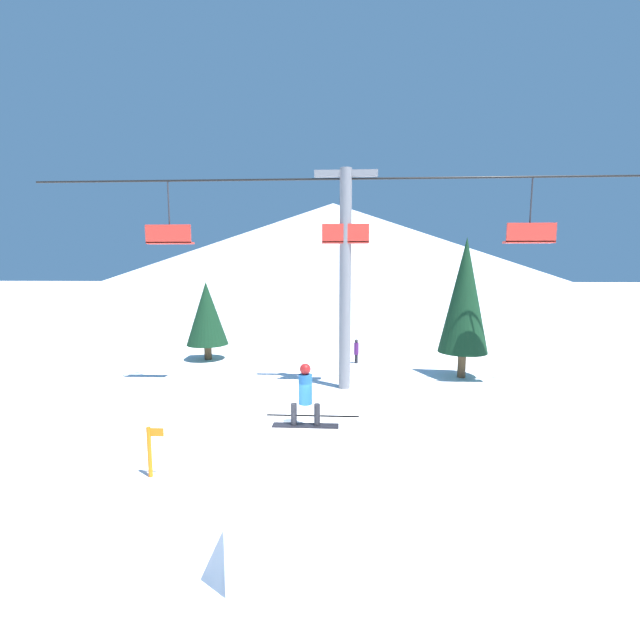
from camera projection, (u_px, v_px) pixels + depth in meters
The scene contains 9 objects.
ground_plane at pixel (248, 513), 8.62m from camera, with size 220.00×220.00×0.00m, color white.
mountain_ridge at pixel (333, 248), 73.82m from camera, with size 86.46×86.46×15.16m.
snow_ramp at pixel (306, 489), 8.07m from camera, with size 2.11×3.67×1.55m.
snowboarder at pixel (305, 395), 9.02m from camera, with size 1.41×0.29×1.37m.
chairlift at pixel (345, 262), 16.61m from camera, with size 24.44×0.47×8.59m.
pine_tree_near at pixel (465, 296), 18.43m from camera, with size 2.12×2.12×6.12m.
pine_tree_far at pixel (207, 314), 22.12m from camera, with size 2.15×2.15×4.08m.
trail_marker at pixel (150, 450), 10.01m from camera, with size 0.41×0.10×1.22m.
distant_skier at pixel (356, 350), 21.48m from camera, with size 0.24×0.24×1.23m.
Camera 1 is at (1.88, -7.94, 5.00)m, focal length 24.00 mm.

